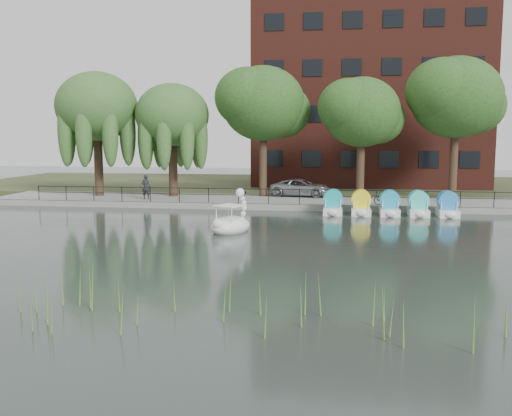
% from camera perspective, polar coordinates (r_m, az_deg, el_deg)
% --- Properties ---
extents(ground_plane, '(120.00, 120.00, 0.00)m').
position_cam_1_polar(ground_plane, '(24.25, -2.53, -4.22)').
color(ground_plane, '#3A4542').
extents(promenade, '(40.00, 6.00, 0.40)m').
position_cam_1_polar(promenade, '(39.87, 1.75, 0.61)').
color(promenade, gray).
rests_on(promenade, ground_plane).
extents(kerb, '(40.00, 0.25, 0.40)m').
position_cam_1_polar(kerb, '(36.96, 1.24, 0.09)').
color(kerb, gray).
rests_on(kerb, ground_plane).
extents(land_strip, '(60.00, 22.00, 0.36)m').
position_cam_1_polar(land_strip, '(53.73, 3.43, 2.31)').
color(land_strip, '#47512D').
rests_on(land_strip, ground_plane).
extents(railing, '(32.00, 0.05, 1.00)m').
position_cam_1_polar(railing, '(37.05, 1.28, 1.58)').
color(railing, black).
rests_on(railing, promenade).
extents(apartment_building, '(20.00, 10.07, 18.00)m').
position_cam_1_polar(apartment_building, '(53.56, 11.16, 12.01)').
color(apartment_building, '#4C1E16').
rests_on(apartment_building, land_strip).
extents(willow_left, '(5.88, 5.88, 9.01)m').
position_cam_1_polar(willow_left, '(43.54, -15.65, 9.71)').
color(willow_left, '#473323').
rests_on(willow_left, promenade).
extents(willow_mid, '(5.32, 5.32, 8.15)m').
position_cam_1_polar(willow_mid, '(42.10, -8.39, 9.14)').
color(willow_mid, '#473323').
rests_on(willow_mid, promenade).
extents(broadleaf_center, '(6.00, 6.00, 9.25)m').
position_cam_1_polar(broadleaf_center, '(41.76, 0.72, 10.35)').
color(broadleaf_center, '#473323').
rests_on(broadleaf_center, promenade).
extents(broadleaf_right, '(5.40, 5.40, 8.32)m').
position_cam_1_polar(broadleaf_right, '(40.90, 10.52, 9.35)').
color(broadleaf_right, '#473323').
rests_on(broadleaf_right, promenade).
extents(broadleaf_far, '(6.30, 6.30, 9.71)m').
position_cam_1_polar(broadleaf_far, '(42.69, 19.40, 10.33)').
color(broadleaf_far, '#473323').
rests_on(broadleaf_far, promenade).
extents(minivan, '(3.06, 5.42, 1.43)m').
position_cam_1_polar(minivan, '(41.71, 4.58, 2.16)').
color(minivan, gray).
rests_on(minivan, promenade).
extents(bicycle, '(0.75, 1.77, 1.00)m').
position_cam_1_polar(bicycle, '(37.18, 11.30, 1.08)').
color(bicycle, gray).
rests_on(bicycle, promenade).
extents(pedestrian, '(0.73, 0.50, 1.98)m').
position_cam_1_polar(pedestrian, '(40.32, -10.94, 2.26)').
color(pedestrian, black).
rests_on(pedestrian, promenade).
extents(swan_boat, '(2.51, 2.96, 2.14)m').
position_cam_1_polar(swan_boat, '(28.72, -2.50, -1.46)').
color(swan_boat, white).
rests_on(swan_boat, ground_plane).
extents(pedal_boat_row, '(7.95, 1.70, 1.40)m').
position_cam_1_polar(pedal_boat_row, '(35.42, 13.20, 0.25)').
color(pedal_boat_row, white).
rests_on(pedal_boat_row, ground_plane).
extents(reed_bank, '(24.00, 2.40, 1.20)m').
position_cam_1_polar(reed_bank, '(14.68, -1.75, -9.49)').
color(reed_bank, '#669938').
rests_on(reed_bank, ground_plane).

